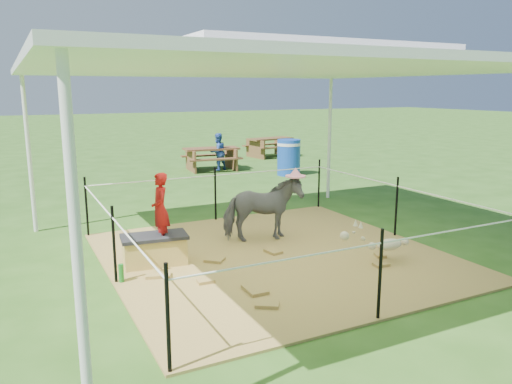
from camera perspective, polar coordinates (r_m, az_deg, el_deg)
name	(u,v)px	position (r m, az deg, el deg)	size (l,w,h in m)	color
ground	(275,257)	(7.27, 2.14, -7.44)	(90.00, 90.00, 0.00)	#2D5919
hay_patch	(275,256)	(7.26, 2.14, -7.33)	(4.60, 4.60, 0.03)	brown
canopy_tent	(276,65)	(6.87, 2.32, 14.28)	(6.30, 6.30, 2.90)	silver
rope_fence	(275,214)	(7.08, 2.18, -2.52)	(4.54, 4.54, 1.00)	black
straw_bale	(155,251)	(6.98, -11.49, -6.63)	(0.83, 0.41, 0.37)	#B29340
dark_cloth	(154,237)	(6.92, -11.56, -5.01)	(0.88, 0.46, 0.05)	black
woman	(160,202)	(6.83, -10.92, -1.12)	(0.36, 0.24, 0.99)	#B11211
green_bottle	(121,273)	(6.48, -15.15, -8.93)	(0.06, 0.06, 0.23)	#1B7A21
pony	(263,209)	(7.79, 0.75, -1.99)	(0.55, 1.20, 1.02)	#47474C
pink_hat	(263,173)	(7.67, 0.76, 2.23)	(0.32, 0.32, 0.15)	pink
foal	(390,242)	(7.16, 15.01, -5.57)	(0.99, 0.55, 0.55)	#C5B590
trash_barrel	(289,157)	(14.02, 3.76, 3.97)	(0.64, 0.64, 1.00)	#1643AA
picnic_table_near	(211,159)	(14.95, -5.13, 3.79)	(1.60, 1.16, 0.67)	brown
picnic_table_far	(270,147)	(17.87, 1.62, 5.13)	(1.61, 1.17, 0.67)	#533A1C
distant_person	(218,152)	(14.85, -4.38, 4.59)	(0.54, 0.42, 1.11)	#3056B5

